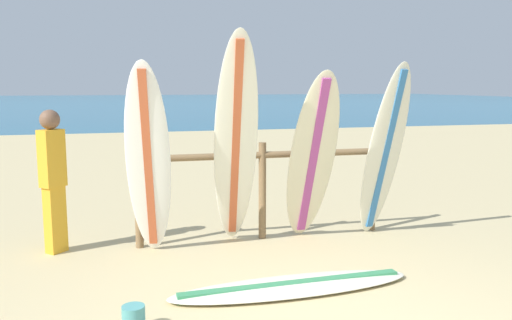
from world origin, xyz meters
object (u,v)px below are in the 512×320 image
at_px(surfboard_rack, 262,176).
at_px(sand_bucket, 134,318).
at_px(surfboard_leaning_center, 384,152).
at_px(surfboard_lying_on_sand, 292,286).
at_px(surfboard_leaning_far_left, 148,161).
at_px(surfboard_leaning_left, 236,145).
at_px(beachgoer_standing, 53,175).
at_px(surfboard_leaning_center_left, 312,159).

relative_size(surfboard_rack, sand_bucket, 15.52).
bearing_deg(surfboard_leaning_center, surfboard_lying_on_sand, -141.17).
bearing_deg(surfboard_leaning_far_left, surfboard_leaning_left, -1.54).
height_order(surfboard_leaning_left, surfboard_leaning_center, surfboard_leaning_left).
height_order(surfboard_lying_on_sand, beachgoer_standing, beachgoer_standing).
distance_m(surfboard_leaning_far_left, surfboard_leaning_center, 2.76).
xyz_separation_m(surfboard_leaning_left, surfboard_lying_on_sand, (0.25, -1.20, -1.17)).
xyz_separation_m(surfboard_rack, sand_bucket, (-1.59, -2.09, -0.66)).
xyz_separation_m(beachgoer_standing, sand_bucket, (0.77, -2.15, -0.77)).
xyz_separation_m(surfboard_rack, surfboard_lying_on_sand, (-0.17, -1.64, -0.73)).
relative_size(surfboard_leaning_left, surfboard_leaning_center_left, 1.19).
bearing_deg(surfboard_leaning_left, surfboard_leaning_far_left, 178.46).
height_order(surfboard_leaning_left, beachgoer_standing, surfboard_leaning_left).
xyz_separation_m(surfboard_leaning_left, surfboard_leaning_center_left, (0.90, 0.03, -0.19)).
height_order(surfboard_leaning_far_left, surfboard_leaning_left, surfboard_leaning_left).
distance_m(surfboard_rack, surfboard_lying_on_sand, 1.80).
relative_size(surfboard_leaning_far_left, surfboard_leaning_center, 0.99).
bearing_deg(surfboard_lying_on_sand, surfboard_leaning_far_left, 134.04).
bearing_deg(surfboard_rack, surfboard_leaning_far_left, -163.14).
xyz_separation_m(surfboard_leaning_far_left, surfboard_leaning_center_left, (1.83, 0.00, -0.04)).
relative_size(surfboard_rack, surfboard_leaning_center_left, 1.49).
bearing_deg(beachgoer_standing, surfboard_leaning_far_left, -25.40).
relative_size(surfboard_leaning_left, surfboard_lying_on_sand, 1.05).
distance_m(surfboard_leaning_left, surfboard_leaning_center, 1.83).
bearing_deg(sand_bucket, surfboard_leaning_center_left, 39.19).
bearing_deg(surfboard_leaning_center_left, beachgoer_standing, 170.53).
height_order(surfboard_leaning_center_left, surfboard_lying_on_sand, surfboard_leaning_center_left).
height_order(surfboard_leaning_center, sand_bucket, surfboard_leaning_center).
bearing_deg(surfboard_leaning_center, surfboard_rack, 164.89).
bearing_deg(surfboard_leaning_far_left, surfboard_rack, 16.86).
bearing_deg(surfboard_lying_on_sand, surfboard_leaning_left, 101.96).
bearing_deg(surfboard_leaning_far_left, surfboard_leaning_center, 0.69).
height_order(surfboard_rack, beachgoer_standing, beachgoer_standing).
xyz_separation_m(surfboard_leaning_far_left, surfboard_leaning_center, (2.76, 0.03, 0.01)).
bearing_deg(sand_bucket, surfboard_leaning_left, 54.85).
relative_size(surfboard_rack, beachgoer_standing, 1.90).
height_order(surfboard_leaning_far_left, surfboard_leaning_center, surfboard_leaning_center).
distance_m(surfboard_leaning_center, sand_bucket, 3.57).
bearing_deg(surfboard_leaning_far_left, surfboard_leaning_center_left, 0.09).
bearing_deg(surfboard_rack, beachgoer_standing, 178.44).
height_order(surfboard_leaning_far_left, surfboard_leaning_center_left, surfboard_leaning_far_left).
bearing_deg(beachgoer_standing, surfboard_leaning_center, -6.71).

